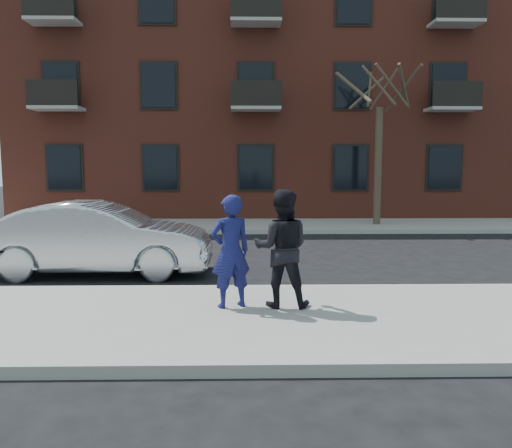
{
  "coord_description": "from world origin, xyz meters",
  "views": [
    {
      "loc": [
        -0.26,
        -7.08,
        2.24
      ],
      "look_at": [
        -0.12,
        0.4,
        1.38
      ],
      "focal_mm": 35.0,
      "sensor_mm": 36.0,
      "label": 1
    }
  ],
  "objects_px": {
    "street_tree": "(381,74)",
    "silver_sedan": "(99,239)",
    "man_hoodie": "(231,251)",
    "man_peacoat": "(282,248)"
  },
  "relations": [
    {
      "from": "man_peacoat",
      "to": "man_hoodie",
      "type": "bearing_deg",
      "value": 8.58
    },
    {
      "from": "man_hoodie",
      "to": "man_peacoat",
      "type": "relative_size",
      "value": 0.96
    },
    {
      "from": "silver_sedan",
      "to": "man_hoodie",
      "type": "bearing_deg",
      "value": -136.96
    },
    {
      "from": "street_tree",
      "to": "man_peacoat",
      "type": "xyz_separation_m",
      "value": [
        -4.24,
        -10.74,
        -4.49
      ]
    },
    {
      "from": "man_hoodie",
      "to": "man_peacoat",
      "type": "bearing_deg",
      "value": 160.62
    },
    {
      "from": "street_tree",
      "to": "silver_sedan",
      "type": "distance_m",
      "value": 12.04
    },
    {
      "from": "street_tree",
      "to": "man_peacoat",
      "type": "distance_m",
      "value": 12.39
    },
    {
      "from": "man_hoodie",
      "to": "street_tree",
      "type": "bearing_deg",
      "value": -137.3
    },
    {
      "from": "silver_sedan",
      "to": "man_hoodie",
      "type": "distance_m",
      "value": 4.11
    },
    {
      "from": "street_tree",
      "to": "man_peacoat",
      "type": "relative_size",
      "value": 3.86
    }
  ]
}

